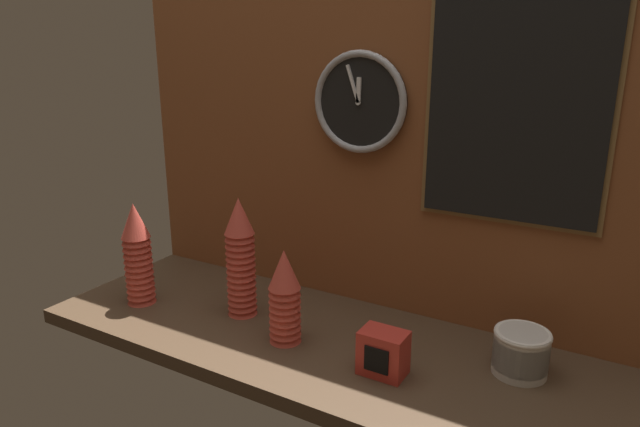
{
  "coord_description": "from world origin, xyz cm",
  "views": [
    {
      "loc": [
        67.28,
        -118.24,
        75.47
      ],
      "look_at": [
        -4.24,
        4.0,
        32.86
      ],
      "focal_mm": 32.0,
      "sensor_mm": 36.0,
      "label": 1
    }
  ],
  "objects_px": {
    "napkin_dispenser": "(383,353)",
    "wall_clock": "(360,102)",
    "cup_stack_center": "(285,296)",
    "cup_stack_center_left": "(240,257)",
    "cup_stack_far_left": "(138,254)",
    "bowl_stack_far_right": "(521,351)",
    "menu_board": "(516,101)"
  },
  "relations": [
    {
      "from": "cup_stack_center",
      "to": "wall_clock",
      "type": "height_order",
      "value": "wall_clock"
    },
    {
      "from": "cup_stack_center_left",
      "to": "napkin_dispenser",
      "type": "bearing_deg",
      "value": -9.57
    },
    {
      "from": "menu_board",
      "to": "napkin_dispenser",
      "type": "bearing_deg",
      "value": -119.1
    },
    {
      "from": "bowl_stack_far_right",
      "to": "menu_board",
      "type": "height_order",
      "value": "menu_board"
    },
    {
      "from": "cup_stack_center_left",
      "to": "wall_clock",
      "type": "xyz_separation_m",
      "value": [
        0.25,
        0.23,
        0.42
      ]
    },
    {
      "from": "cup_stack_center_left",
      "to": "cup_stack_center",
      "type": "relative_size",
      "value": 1.37
    },
    {
      "from": "cup_stack_center",
      "to": "napkin_dispenser",
      "type": "relative_size",
      "value": 2.33
    },
    {
      "from": "cup_stack_center_left",
      "to": "napkin_dispenser",
      "type": "distance_m",
      "value": 0.5
    },
    {
      "from": "cup_stack_center",
      "to": "wall_clock",
      "type": "xyz_separation_m",
      "value": [
        0.05,
        0.3,
        0.47
      ]
    },
    {
      "from": "cup_stack_center_left",
      "to": "cup_stack_center",
      "type": "distance_m",
      "value": 0.21
    },
    {
      "from": "bowl_stack_far_right",
      "to": "napkin_dispenser",
      "type": "xyz_separation_m",
      "value": [
        -0.28,
        -0.17,
        -0.0
      ]
    },
    {
      "from": "wall_clock",
      "to": "cup_stack_far_left",
      "type": "bearing_deg",
      "value": -149.59
    },
    {
      "from": "cup_stack_center",
      "to": "menu_board",
      "type": "height_order",
      "value": "menu_board"
    },
    {
      "from": "wall_clock",
      "to": "menu_board",
      "type": "bearing_deg",
      "value": 1.24
    },
    {
      "from": "cup_stack_center",
      "to": "wall_clock",
      "type": "bearing_deg",
      "value": 79.97
    },
    {
      "from": "menu_board",
      "to": "cup_stack_far_left",
      "type": "bearing_deg",
      "value": -160.86
    },
    {
      "from": "cup_stack_far_left",
      "to": "napkin_dispenser",
      "type": "height_order",
      "value": "cup_stack_far_left"
    },
    {
      "from": "cup_stack_far_left",
      "to": "wall_clock",
      "type": "distance_m",
      "value": 0.78
    },
    {
      "from": "wall_clock",
      "to": "cup_stack_center_left",
      "type": "bearing_deg",
      "value": -136.58
    },
    {
      "from": "wall_clock",
      "to": "bowl_stack_far_right",
      "type": "bearing_deg",
      "value": -16.3
    },
    {
      "from": "cup_stack_far_left",
      "to": "bowl_stack_far_right",
      "type": "bearing_deg",
      "value": 9.48
    },
    {
      "from": "bowl_stack_far_right",
      "to": "cup_stack_center",
      "type": "bearing_deg",
      "value": -164.74
    },
    {
      "from": "wall_clock",
      "to": "menu_board",
      "type": "distance_m",
      "value": 0.41
    },
    {
      "from": "napkin_dispenser",
      "to": "wall_clock",
      "type": "bearing_deg",
      "value": 126.25
    },
    {
      "from": "cup_stack_far_left",
      "to": "cup_stack_center",
      "type": "height_order",
      "value": "cup_stack_far_left"
    },
    {
      "from": "cup_stack_center",
      "to": "bowl_stack_far_right",
      "type": "xyz_separation_m",
      "value": [
        0.56,
        0.15,
        -0.07
      ]
    },
    {
      "from": "cup_stack_center_left",
      "to": "cup_stack_far_left",
      "type": "relative_size",
      "value": 1.12
    },
    {
      "from": "cup_stack_center_left",
      "to": "menu_board",
      "type": "xyz_separation_m",
      "value": [
        0.66,
        0.24,
        0.45
      ]
    },
    {
      "from": "cup_stack_center_left",
      "to": "napkin_dispenser",
      "type": "xyz_separation_m",
      "value": [
        0.48,
        -0.08,
        -0.12
      ]
    },
    {
      "from": "napkin_dispenser",
      "to": "cup_stack_center",
      "type": "bearing_deg",
      "value": 177.57
    },
    {
      "from": "cup_stack_far_left",
      "to": "cup_stack_center",
      "type": "bearing_deg",
      "value": 2.79
    },
    {
      "from": "bowl_stack_far_right",
      "to": "menu_board",
      "type": "relative_size",
      "value": 0.22
    }
  ]
}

